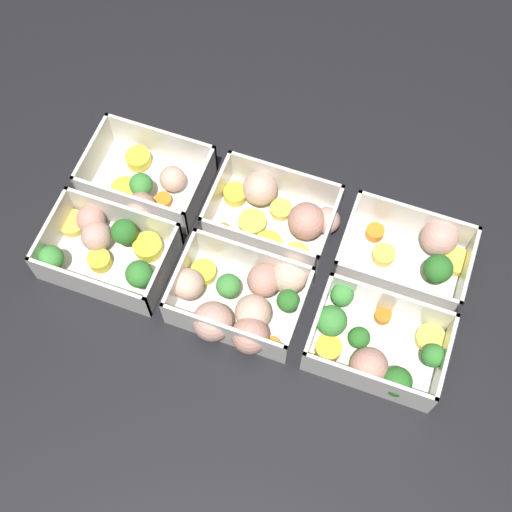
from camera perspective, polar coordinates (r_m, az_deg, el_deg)
ground_plane at (r=0.96m, az=0.00°, el=-0.53°), size 4.00×4.00×0.00m
container_near_left at (r=0.97m, az=12.90°, el=0.11°), size 0.18×0.15×0.06m
container_near_center at (r=0.97m, az=1.93°, el=3.37°), size 0.18×0.13×0.06m
container_near_right at (r=1.01m, az=-8.67°, el=5.85°), size 0.17×0.13×0.06m
container_far_left at (r=0.90m, az=9.30°, el=-7.16°), size 0.17×0.13×0.06m
container_far_center at (r=0.91m, az=-1.04°, el=-3.64°), size 0.18×0.16×0.06m
container_far_right at (r=0.97m, az=-11.93°, el=0.68°), size 0.18×0.12×0.06m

